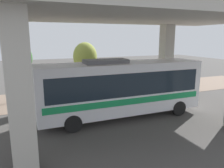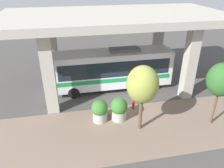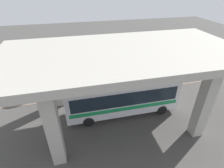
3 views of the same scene
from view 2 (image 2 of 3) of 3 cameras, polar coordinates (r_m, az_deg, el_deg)
The scene contains 9 objects.
ground_plane at distance 18.29m, azimuth 3.16°, elevation -5.77°, with size 80.00×80.00×0.00m, color #474442.
sidewalk_strip at distance 15.95m, azimuth 5.86°, elevation -11.49°, with size 6.00×40.00×0.02m.
overpass at distance 19.63m, azimuth 0.65°, elevation 15.69°, with size 9.40×19.41×6.85m.
bus at distance 20.14m, azimuth 0.26°, elevation 4.29°, with size 2.63×10.71×3.88m.
fire_hydrant at distance 17.75m, azimuth 5.58°, elevation -5.25°, with size 0.41×0.20×0.90m.
planter_front at distance 16.30m, azimuth 1.83°, elevation -6.52°, with size 1.29×1.29×1.77m.
planter_middle at distance 16.16m, azimuth -3.22°, elevation -6.95°, with size 1.23×1.23×1.72m.
street_tree_near at distance 16.28m, azimuth 26.70°, elevation 0.96°, with size 1.96×1.96×4.73m.
street_tree_far at distance 14.13m, azimuth 8.01°, elevation -0.20°, with size 2.11×2.11×4.80m.
Camera 2 is at (-14.81, 4.01, 9.96)m, focal length 35.00 mm.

